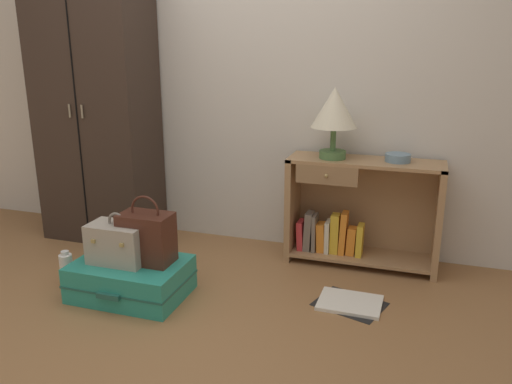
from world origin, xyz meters
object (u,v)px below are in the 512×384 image
Objects in this scene: train_case at (118,243)px; bowl at (398,158)px; handbag at (147,237)px; table_lamp at (334,111)px; wardrobe at (96,107)px; bookshelf at (356,213)px; suitcase_large at (131,279)px; bottle at (67,269)px; open_book_on_floor at (350,303)px.

bowl is at bearing 31.95° from train_case.
table_lamp is at bearing 42.37° from handbag.
wardrobe reaches higher than bookshelf.
bottle is at bearing -178.62° from suitcase_large.
train_case is 0.44m from bottle.
wardrobe reaches higher than bowl.
table_lamp is 1.13× the size of handbag.
suitcase_large is at bearing 1.38° from bottle.
bottle is (-1.60, -0.90, -0.24)m from bookshelf.
bowl is 1.61m from handbag.
suitcase_large is (0.71, -0.82, -0.87)m from wardrobe.
wardrobe is 2.24m from open_book_on_floor.
bottle is (-1.44, -0.87, -0.91)m from table_lamp.
bowl is 0.40× the size of handbag.
wardrobe is 1.99× the size of bookshelf.
suitcase_large is 1.62× the size of handbag.
bookshelf is at bearing 37.46° from suitcase_large.
bottle is 1.70m from open_book_on_floor.
open_book_on_floor is at bearing 10.05° from bottle.
train_case is (-1.22, -0.91, -0.01)m from bookshelf.
bowl is 0.71× the size of bottle.
bowl is at bearing 26.17° from bottle.
handbag is at bearing 20.05° from train_case.
table_lamp is 0.49m from bowl.
suitcase_large is 0.44m from bottle.
bookshelf is 4.38× the size of bottle.
bookshelf is 2.17× the size of table_lamp.
open_book_on_floor is (1.14, 0.25, -0.35)m from handbag.
wardrobe is 3.03× the size of suitcase_large.
wardrobe is at bearing -178.47° from table_lamp.
wardrobe is at bearing 131.09° from suitcase_large.
bottle is (-0.44, -0.01, -0.00)m from suitcase_large.
bookshelf is 6.20× the size of bowl.
handbag is at bearing -141.37° from bookshelf.
wardrobe reaches higher than handbag.
table_lamp is at bearing -169.89° from bookshelf.
open_book_on_floor is at bearing 13.18° from train_case.
handbag is at bearing -146.81° from bowl.
bookshelf is at bearing 2.29° from wardrobe.
handbag reaches higher than train_case.
train_case is 1.47× the size of bottle.
bowl is 1.77m from train_case.
wardrobe is 12.34× the size of bowl.
suitcase_large is at bearing -48.91° from wardrobe.
bottle is 0.51× the size of open_book_on_floor.
wardrobe reaches higher than bottle.
bowl is at bearing 32.50° from suitcase_large.
wardrobe is 4.48× the size of open_book_on_floor.
table_lamp is 1.54m from train_case.
bowl is at bearing 4.50° from table_lamp.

